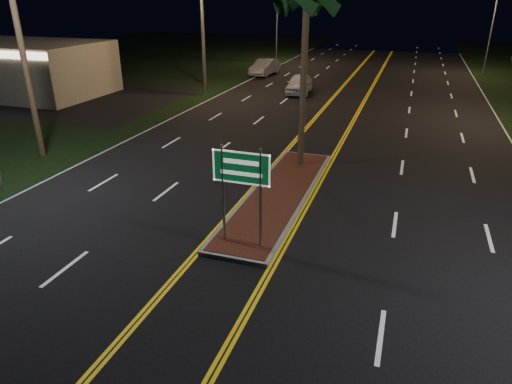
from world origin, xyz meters
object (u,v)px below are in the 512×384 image
at_px(streetlight_left_mid, 206,19).
at_px(car_far, 265,66).
at_px(car_near, 299,82).
at_px(median_island, 279,194).
at_px(streetlight_right_far, 490,14).
at_px(highway_sign, 241,177).
at_px(commercial_building, 10,68).
at_px(streetlight_left_far, 280,11).

xyz_separation_m(streetlight_left_mid, car_far, (1.11, 10.93, -4.78)).
distance_m(streetlight_left_mid, car_near, 8.66).
distance_m(median_island, streetlight_left_mid, 20.80).
relative_size(streetlight_right_far, car_far, 1.70).
xyz_separation_m(highway_sign, car_far, (-9.50, 32.14, -1.52)).
height_order(median_island, highway_sign, highway_sign).
distance_m(highway_sign, commercial_building, 31.17).
xyz_separation_m(highway_sign, streetlight_left_mid, (-10.61, 21.20, 3.25)).
xyz_separation_m(highway_sign, commercial_building, (-26.00, 17.19, -0.40)).
bearing_deg(streetlight_left_far, median_island, -74.00).
bearing_deg(car_far, median_island, -65.98).
bearing_deg(highway_sign, median_island, 90.00).
relative_size(median_island, car_near, 1.95).
bearing_deg(streetlight_left_mid, highway_sign, -63.41).
xyz_separation_m(median_island, streetlight_left_far, (-10.61, 37.00, 5.57)).
height_order(streetlight_left_far, car_near, streetlight_left_far).
height_order(streetlight_left_mid, car_far, streetlight_left_mid).
bearing_deg(car_far, highway_sign, -68.29).
bearing_deg(car_far, streetlight_left_mid, -90.57).
xyz_separation_m(commercial_building, streetlight_left_mid, (15.39, 4.01, 3.65)).
height_order(commercial_building, car_far, commercial_building).
height_order(highway_sign, car_near, highway_sign).
relative_size(streetlight_left_mid, streetlight_right_far, 1.00).
height_order(highway_sign, car_far, highway_sign).
xyz_separation_m(median_island, highway_sign, (0.00, -4.20, 2.32)).
height_order(median_island, car_near, car_near).
distance_m(median_island, streetlight_left_far, 38.89).
xyz_separation_m(commercial_building, streetlight_left_far, (15.39, 24.01, 3.65)).
height_order(car_near, car_far, car_far).
bearing_deg(car_far, commercial_building, -132.59).
height_order(streetlight_right_far, car_far, streetlight_right_far).
distance_m(highway_sign, streetlight_left_far, 42.67).
bearing_deg(streetlight_right_far, commercial_building, -148.99).
relative_size(highway_sign, streetlight_left_mid, 0.36).
bearing_deg(streetlight_right_far, streetlight_left_far, 174.62).
relative_size(median_island, commercial_building, 0.68).
bearing_deg(car_far, streetlight_right_far, 24.60).
relative_size(commercial_building, car_far, 2.84).
xyz_separation_m(median_island, car_far, (-9.50, 27.93, 0.80)).
bearing_deg(commercial_building, streetlight_right_far, 31.01).
bearing_deg(car_near, car_far, 119.50).
bearing_deg(streetlight_left_mid, car_near, 26.54).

